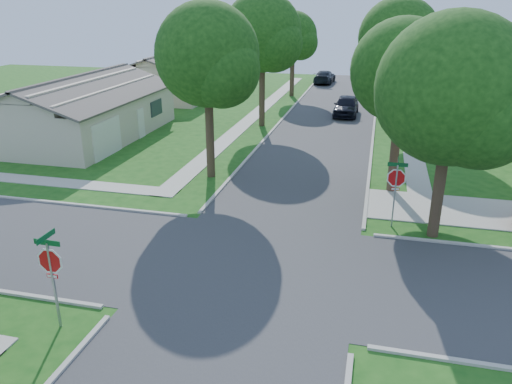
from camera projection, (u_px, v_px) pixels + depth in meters
The scene contains 18 objects.
ground at pixel (256, 267), 17.71m from camera, with size 100.00×100.00×0.00m, color #184D15.
road_ns at pixel (256, 267), 17.71m from camera, with size 7.00×100.00×0.02m, color #333335.
sidewalk_ne at pixel (407, 119), 39.92m from camera, with size 1.20×40.00×0.04m, color #9E9B91.
sidewalk_nw at pixel (259, 111), 42.63m from camera, with size 1.20×40.00×0.04m, color #9E9B91.
driveway at pixel (464, 211), 22.38m from camera, with size 8.80×3.60×0.05m, color #9E9B91.
stop_sign_sw at pixel (51, 265), 13.77m from camera, with size 1.05×0.80×2.98m.
stop_sign_ne at pixel (396, 181), 20.20m from camera, with size 1.05×0.80×2.98m.
tree_e_near at pixel (404, 76), 22.80m from camera, with size 4.97×4.80×8.28m.
tree_e_mid at pixel (399, 42), 33.45m from camera, with size 5.59×5.40×9.21m.
tree_e_far at pixel (396, 34), 45.34m from camera, with size 5.17×5.00×8.72m.
tree_w_near at pixel (208, 60), 24.72m from camera, with size 5.38×5.20×8.97m.
tree_w_mid at pixel (263, 36), 35.46m from camera, with size 5.80×5.60×9.56m.
tree_w_far at pixel (294, 38), 47.60m from camera, with size 4.76×4.60×8.04m.
tree_ne_corner at pixel (453, 97), 18.11m from camera, with size 5.80×5.60×8.66m.
house_nw_near at pixel (83, 115), 34.32m from camera, with size 8.42×13.60×4.23m.
house_nw_far at pixel (177, 79), 49.73m from camera, with size 8.42×13.60×4.23m.
car_curb_east at pixel (346, 106), 40.94m from camera, with size 1.89×4.70×1.60m, color black.
car_curb_west at pixel (325, 77), 56.97m from camera, with size 2.00×4.93×1.43m, color black.
Camera 1 is at (3.71, -15.13, 8.86)m, focal length 35.00 mm.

